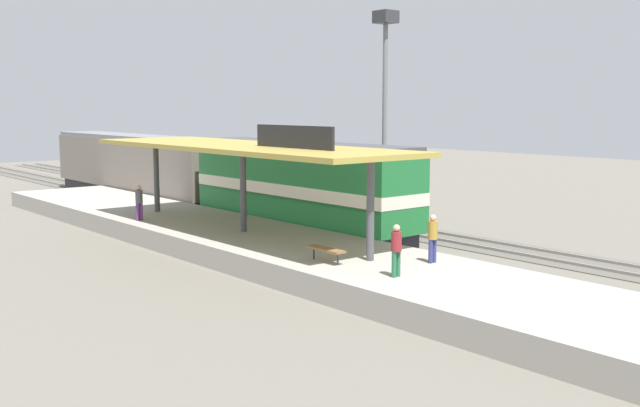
% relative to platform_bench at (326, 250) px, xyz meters
% --- Properties ---
extents(ground_plane, '(120.00, 120.00, 0.00)m').
position_rel_platform_bench_xyz_m(ground_plane, '(8.00, 7.21, -1.34)').
color(ground_plane, '#666056').
extents(track_near, '(3.20, 110.00, 0.16)m').
position_rel_platform_bench_xyz_m(track_near, '(6.00, 7.21, -1.31)').
color(track_near, '#565249').
rests_on(track_near, ground).
extents(track_far, '(3.20, 110.00, 0.16)m').
position_rel_platform_bench_xyz_m(track_far, '(10.60, 7.21, -1.31)').
color(track_far, '#565249').
rests_on(track_far, ground).
extents(platform, '(6.00, 44.00, 0.90)m').
position_rel_platform_bench_xyz_m(platform, '(1.40, 7.21, -0.89)').
color(platform, '#9E998E').
rests_on(platform, ground).
extents(station_canopy, '(5.20, 18.00, 4.70)m').
position_rel_platform_bench_xyz_m(station_canopy, '(1.40, 7.11, 3.19)').
color(station_canopy, '#47474C').
rests_on(station_canopy, platform).
extents(platform_bench, '(0.44, 1.70, 0.50)m').
position_rel_platform_bench_xyz_m(platform_bench, '(0.00, 0.00, 0.00)').
color(platform_bench, '#333338').
rests_on(platform_bench, platform).
extents(locomotive, '(2.93, 14.43, 4.44)m').
position_rel_platform_bench_xyz_m(locomotive, '(6.00, 9.04, 1.07)').
color(locomotive, '#28282D').
rests_on(locomotive, track_near).
extents(passenger_carriage_single, '(2.90, 20.00, 4.24)m').
position_rel_platform_bench_xyz_m(passenger_carriage_single, '(6.00, 27.04, 0.97)').
color(passenger_carriage_single, '#28282D').
rests_on(passenger_carriage_single, track_near).
extents(light_mast, '(1.10, 1.10, 11.70)m').
position_rel_platform_bench_xyz_m(light_mast, '(13.80, 11.03, 7.05)').
color(light_mast, slate).
rests_on(light_mast, ground).
extents(person_waiting, '(0.34, 0.34, 1.71)m').
position_rel_platform_bench_xyz_m(person_waiting, '(-0.70, 12.97, 0.51)').
color(person_waiting, '#663375').
rests_on(person_waiting, platform).
extents(person_walking, '(0.34, 0.34, 1.71)m').
position_rel_platform_bench_xyz_m(person_walking, '(2.80, -2.48, 0.51)').
color(person_walking, navy).
rests_on(person_walking, platform).
extents(person_boarding, '(0.34, 0.34, 1.71)m').
position_rel_platform_bench_xyz_m(person_boarding, '(0.27, -3.18, 0.51)').
color(person_boarding, '#23603D').
rests_on(person_boarding, platform).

